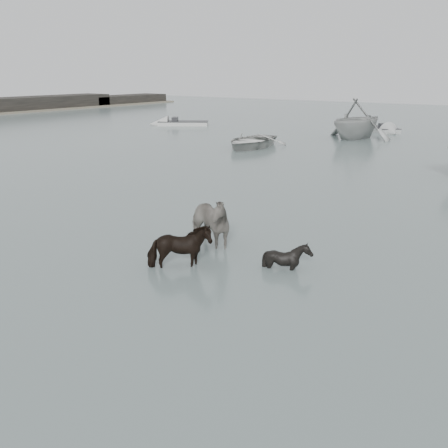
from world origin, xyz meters
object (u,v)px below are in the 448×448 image
(pony_black, at_px, (287,248))
(rowboat_lead, at_px, (251,139))
(pony_pinto, at_px, (207,216))
(pony_dark, at_px, (180,243))

(pony_black, bearing_deg, rowboat_lead, 56.04)
(pony_pinto, distance_m, pony_dark, 1.91)
(pony_black, xyz_separation_m, rowboat_lead, (-11.99, 17.29, -0.03))
(pony_black, bearing_deg, pony_dark, 146.71)
(pony_pinto, distance_m, pony_black, 2.76)
(pony_dark, distance_m, pony_black, 2.70)
(pony_pinto, xyz_separation_m, pony_dark, (0.53, -1.83, -0.20))
(pony_black, distance_m, rowboat_lead, 21.04)
(pony_pinto, bearing_deg, pony_dark, -144.41)
(pony_pinto, relative_size, pony_dark, 1.53)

